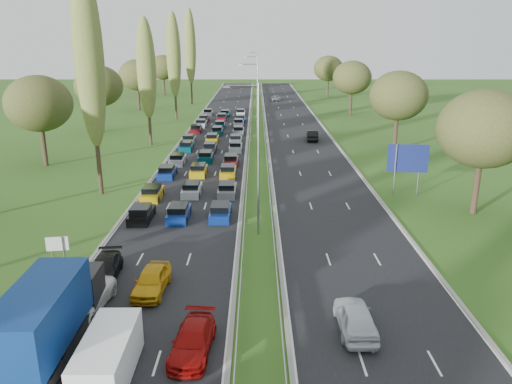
{
  "coord_description": "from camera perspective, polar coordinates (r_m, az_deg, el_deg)",
  "views": [
    {
      "loc": [
        4.34,
        5.28,
        15.03
      ],
      "look_at": [
        4.31,
        49.66,
        1.5
      ],
      "focal_mm": 35.0,
      "sensor_mm": 36.0,
      "label": 1
    }
  ],
  "objects": [
    {
      "name": "traffic_queue_fill",
      "position": [
        74.07,
        -5.1,
        5.53
      ],
      "size": [
        9.09,
        67.49,
        0.8
      ],
      "color": "black",
      "rests_on": "ground"
    },
    {
      "name": "near_car_8",
      "position": [
        32.04,
        -11.84,
        -9.83
      ],
      "size": [
        2.06,
        4.58,
        1.53
      ],
      "primitive_type": "imported",
      "rotation": [
        0.0,
        0.0,
        -0.06
      ],
      "color": "#D2950E",
      "rests_on": "near_carriageway"
    },
    {
      "name": "far_car_2",
      "position": [
        131.99,
        2.32,
        10.7
      ],
      "size": [
        2.25,
        4.76,
        1.31
      ],
      "primitive_type": "imported",
      "rotation": [
        0.0,
        0.0,
        3.16
      ],
      "color": "gray",
      "rests_on": "far_carriageway"
    },
    {
      "name": "near_car_2",
      "position": [
        30.88,
        -19.32,
        -11.58
      ],
      "size": [
        2.88,
        5.6,
        1.51
      ],
      "primitive_type": "imported",
      "rotation": [
        0.0,
        0.0,
        -0.07
      ],
      "color": "white",
      "rests_on": "near_carriageway"
    },
    {
      "name": "ground",
      "position": [
        76.22,
        0.16,
        5.58
      ],
      "size": [
        260.0,
        260.0,
        0.0
      ],
      "primitive_type": "plane",
      "color": "#2F5019",
      "rests_on": "ground"
    },
    {
      "name": "near_carriageway",
      "position": [
        78.95,
        -4.77,
        5.92
      ],
      "size": [
        10.5,
        215.0,
        0.04
      ],
      "primitive_type": "cube",
      "color": "black",
      "rests_on": "ground"
    },
    {
      "name": "direction_sign",
      "position": [
        51.86,
        16.95,
        3.44
      ],
      "size": [
        3.99,
        0.5,
        5.2
      ],
      "color": "gray",
      "rests_on": "ground"
    },
    {
      "name": "far_car_1",
      "position": [
        78.84,
        6.45,
        6.45
      ],
      "size": [
        1.94,
        4.87,
        1.57
      ],
      "primitive_type": "imported",
      "rotation": [
        0.0,
        0.0,
        3.08
      ],
      "color": "black",
      "rests_on": "far_carriageway"
    },
    {
      "name": "far_carriageway",
      "position": [
        78.97,
        5.09,
        5.92
      ],
      "size": [
        10.5,
        215.0,
        0.04
      ],
      "primitive_type": "cube",
      "color": "black",
      "rests_on": "ground"
    },
    {
      "name": "near_car_11",
      "position": [
        26.1,
        -7.24,
        -16.51
      ],
      "size": [
        2.24,
        4.78,
        1.35
      ],
      "primitive_type": "imported",
      "rotation": [
        0.0,
        0.0,
        -0.08
      ],
      "color": "#920B09",
      "rests_on": "near_carriageway"
    },
    {
      "name": "poplar_row",
      "position": [
        64.91,
        -14.53,
        14.1
      ],
      "size": [
        2.8,
        127.8,
        22.44
      ],
      "color": "#2D2116",
      "rests_on": "ground"
    },
    {
      "name": "far_car_0",
      "position": [
        28.02,
        11.32,
        -13.89
      ],
      "size": [
        1.89,
        4.69,
        1.6
      ],
      "primitive_type": "imported",
      "rotation": [
        0.0,
        0.0,
        3.14
      ],
      "color": "silver",
      "rests_on": "far_carriageway"
    },
    {
      "name": "woodland_left",
      "position": [
        63.53,
        -24.76,
        8.78
      ],
      "size": [
        8.0,
        166.0,
        11.1
      ],
      "color": "#2D2116",
      "rests_on": "ground"
    },
    {
      "name": "central_reservation",
      "position": [
        78.57,
        0.16,
        6.33
      ],
      "size": [
        2.36,
        215.0,
        0.32
      ],
      "color": "gray",
      "rests_on": "ground"
    },
    {
      "name": "info_sign",
      "position": [
        37.24,
        -21.73,
        -5.84
      ],
      "size": [
        1.5,
        0.32,
        2.1
      ],
      "color": "gray",
      "rests_on": "ground"
    },
    {
      "name": "lamp_columns",
      "position": [
        73.28,
        0.17,
        9.88
      ],
      "size": [
        0.18,
        140.18,
        12.0
      ],
      "color": "gray",
      "rests_on": "ground"
    },
    {
      "name": "near_car_3",
      "position": [
        34.52,
        -16.95,
        -8.38
      ],
      "size": [
        2.22,
        4.74,
        1.34
      ],
      "primitive_type": "imported",
      "rotation": [
        0.0,
        0.0,
        0.07
      ],
      "color": "black",
      "rests_on": "near_carriageway"
    },
    {
      "name": "blue_lorry",
      "position": [
        27.27,
        -22.48,
        -12.88
      ],
      "size": [
        2.61,
        9.41,
        3.97
      ],
      "rotation": [
        0.0,
        0.0,
        0.01
      ],
      "color": "black",
      "rests_on": "near_carriageway"
    },
    {
      "name": "woodland_right",
      "position": [
        64.88,
        17.94,
        9.64
      ],
      "size": [
        8.0,
        153.0,
        11.1
      ],
      "color": "#2D2116",
      "rests_on": "ground"
    },
    {
      "name": "white_van_rear",
      "position": [
        25.18,
        -16.4,
        -17.4
      ],
      "size": [
        2.1,
        5.37,
        2.16
      ],
      "rotation": [
        0.0,
        0.0,
        0.01
      ],
      "color": "white",
      "rests_on": "near_carriageway"
    }
  ]
}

